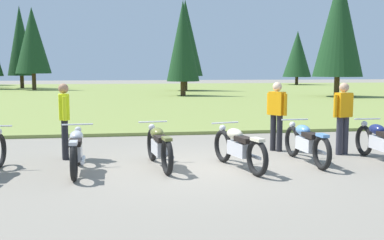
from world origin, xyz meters
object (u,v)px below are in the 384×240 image
at_px(motorcycle_sky_blue, 306,142).
at_px(rider_in_hivis_vest, 64,116).
at_px(rider_checking_bike, 343,114).
at_px(motorcycle_cream, 239,147).
at_px(motorcycle_olive, 159,146).
at_px(rider_with_back_turned, 277,112).
at_px(motorcycle_silver, 76,150).
at_px(motorcycle_navy, 381,141).

height_order(motorcycle_sky_blue, rider_in_hivis_vest, rider_in_hivis_vest).
bearing_deg(rider_checking_bike, motorcycle_cream, -158.44).
bearing_deg(motorcycle_olive, rider_in_hivis_vest, 150.25).
relative_size(rider_with_back_turned, rider_in_hivis_vest, 1.00).
xyz_separation_m(motorcycle_cream, rider_with_back_turned, (1.39, 1.75, 0.51)).
bearing_deg(rider_in_hivis_vest, motorcycle_sky_blue, -13.00).
relative_size(motorcycle_cream, rider_checking_bike, 1.23).
height_order(motorcycle_cream, rider_with_back_turned, rider_with_back_turned).
height_order(motorcycle_silver, motorcycle_olive, same).
distance_m(rider_checking_bike, rider_with_back_turned, 1.52).
xyz_separation_m(motorcycle_silver, rider_checking_bike, (5.93, 0.94, 0.51)).
bearing_deg(motorcycle_cream, rider_in_hivis_vest, 156.91).
distance_m(motorcycle_silver, motorcycle_navy, 6.35).
height_order(rider_checking_bike, rider_with_back_turned, same).
bearing_deg(rider_with_back_turned, motorcycle_silver, -160.67).
height_order(motorcycle_cream, rider_in_hivis_vest, rider_in_hivis_vest).
relative_size(motorcycle_olive, motorcycle_sky_blue, 1.00).
bearing_deg(motorcycle_sky_blue, motorcycle_cream, -167.89).
height_order(motorcycle_navy, rider_in_hivis_vest, rider_in_hivis_vest).
xyz_separation_m(motorcycle_cream, rider_in_hivis_vest, (-3.54, 1.51, 0.51)).
height_order(motorcycle_silver, rider_in_hivis_vest, rider_in_hivis_vest).
distance_m(motorcycle_sky_blue, rider_with_back_turned, 1.52).
bearing_deg(rider_with_back_turned, motorcycle_sky_blue, -83.53).
distance_m(rider_checking_bike, rider_in_hivis_vest, 6.32).
bearing_deg(rider_in_hivis_vest, motorcycle_silver, -74.40).
bearing_deg(rider_in_hivis_vest, motorcycle_olive, -29.75).
relative_size(motorcycle_cream, rider_with_back_turned, 1.23).
relative_size(motorcycle_olive, motorcycle_navy, 1.00).
relative_size(motorcycle_silver, motorcycle_cream, 1.02).
height_order(motorcycle_navy, rider_with_back_turned, rider_with_back_turned).
height_order(motorcycle_cream, rider_checking_bike, rider_checking_bike).
distance_m(motorcycle_navy, rider_checking_bike, 1.11).
xyz_separation_m(motorcycle_sky_blue, rider_in_hivis_vest, (-5.10, 1.18, 0.51)).
xyz_separation_m(motorcycle_navy, rider_checking_bike, (-0.42, 0.89, 0.51)).
relative_size(rider_checking_bike, rider_with_back_turned, 1.00).
bearing_deg(rider_checking_bike, motorcycle_navy, -64.68).
bearing_deg(motorcycle_silver, rider_with_back_turned, 19.33).
xyz_separation_m(rider_with_back_turned, rider_in_hivis_vest, (-4.94, -0.24, 0.00)).
distance_m(motorcycle_sky_blue, rider_in_hivis_vest, 5.26).
relative_size(motorcycle_cream, motorcycle_navy, 0.98).
relative_size(motorcycle_cream, motorcycle_sky_blue, 0.98).
xyz_separation_m(motorcycle_silver, motorcycle_olive, (1.61, 0.22, 0.00)).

